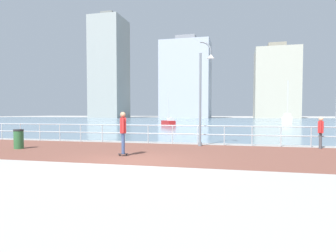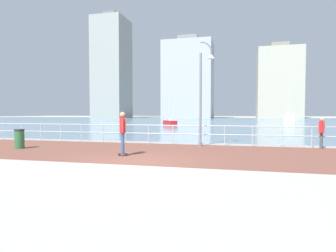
# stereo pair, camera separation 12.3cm
# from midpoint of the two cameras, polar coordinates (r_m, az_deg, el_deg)

# --- Properties ---
(ground) EXTENTS (220.00, 220.00, 0.00)m
(ground) POSITION_cam_midpoint_polar(r_m,az_deg,el_deg) (49.60, 9.51, 0.57)
(ground) COLOR #ADAAA5
(brick_paving) EXTENTS (28.00, 6.65, 0.01)m
(brick_paving) POSITION_cam_midpoint_polar(r_m,az_deg,el_deg) (12.79, -2.71, -5.08)
(brick_paving) COLOR brown
(brick_paving) RESTS_ON ground
(harbor_water) EXTENTS (180.00, 88.00, 0.00)m
(harbor_water) POSITION_cam_midpoint_polar(r_m,az_deg,el_deg) (60.62, 10.27, 0.93)
(harbor_water) COLOR #6B899E
(harbor_water) RESTS_ON ground
(waterfront_railing) EXTENTS (25.25, 0.06, 1.05)m
(waterfront_railing) POSITION_cam_midpoint_polar(r_m,az_deg,el_deg) (15.93, 0.65, -0.96)
(waterfront_railing) COLOR #B2BCC1
(waterfront_railing) RESTS_ON ground
(lamppost) EXTENTS (0.81, 0.36, 5.35)m
(lamppost) POSITION_cam_midpoint_polar(r_m,az_deg,el_deg) (15.02, 6.71, 7.34)
(lamppost) COLOR slate
(lamppost) RESTS_ON ground
(skateboarder) EXTENTS (0.41, 0.54, 1.75)m
(skateboarder) POSITION_cam_midpoint_polar(r_m,az_deg,el_deg) (11.64, -9.11, -0.68)
(skateboarder) COLOR black
(skateboarder) RESTS_ON ground
(bystander) EXTENTS (0.32, 0.55, 1.52)m
(bystander) POSITION_cam_midpoint_polar(r_m,az_deg,el_deg) (15.62, 27.56, -0.72)
(bystander) COLOR #4C4C51
(bystander) RESTS_ON ground
(trash_bin) EXTENTS (0.46, 0.46, 0.93)m
(trash_bin) POSITION_cam_midpoint_polar(r_m,az_deg,el_deg) (15.58, -27.44, -2.27)
(trash_bin) COLOR #2D6638
(trash_bin) RESTS_ON ground
(sailboat_ivory) EXTENTS (2.33, 5.13, 6.95)m
(sailboat_ivory) POSITION_cam_midpoint_polar(r_m,az_deg,el_deg) (51.60, 22.29, 1.23)
(sailboat_ivory) COLOR white
(sailboat_ivory) RESTS_ON ground
(sailboat_red) EXTENTS (2.55, 3.17, 4.43)m
(sailboat_red) POSITION_cam_midpoint_polar(r_m,az_deg,el_deg) (39.15, -0.00, 0.70)
(sailboat_red) COLOR #B21E1E
(sailboat_red) RESTS_ON ground
(tower_steel) EXTENTS (16.44, 10.99, 27.61)m
(tower_steel) POSITION_cam_midpoint_polar(r_m,az_deg,el_deg) (100.01, 3.48, 9.05)
(tower_steel) COLOR #A3A8B2
(tower_steel) RESTS_ON ground
(tower_brick) EXTENTS (11.10, 12.56, 37.51)m
(tower_brick) POSITION_cam_midpoint_polar(r_m,az_deg,el_deg) (109.19, -11.45, 11.07)
(tower_brick) COLOR #939993
(tower_brick) RESTS_ON ground
(tower_slate) EXTENTS (13.95, 13.28, 24.86)m
(tower_slate) POSITION_cam_midpoint_polar(r_m,az_deg,el_deg) (105.21, 20.38, 7.81)
(tower_slate) COLOR #B2AD99
(tower_slate) RESTS_ON ground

